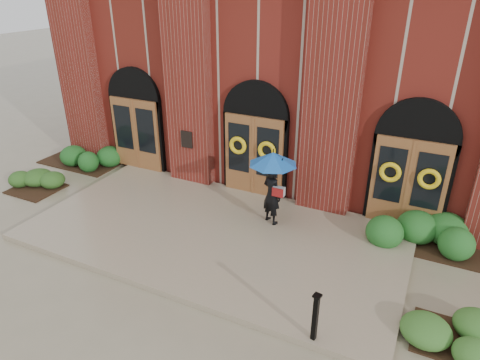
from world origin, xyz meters
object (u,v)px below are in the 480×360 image
Objects in this scene: metal_post at (315,316)px; hedge_wall_right at (436,234)px; man_with_umbrella at (273,174)px; hedge_wall_left at (77,155)px.

metal_post reaches higher than hedge_wall_right.
hedge_wall_right is (4.21, 0.93, -1.22)m from man_with_umbrella.
metal_post is 4.92m from hedge_wall_right.
hedge_wall_left is (-8.19, 0.93, -1.26)m from man_with_umbrella.
hedge_wall_left is at bearing 156.65° from metal_post.
hedge_wall_left is 12.40m from hedge_wall_right.
metal_post reaches higher than hedge_wall_left.
hedge_wall_left is (-10.54, 4.55, -0.35)m from metal_post.
man_with_umbrella is 4.42m from metal_post.
man_with_umbrella reaches higher than hedge_wall_left.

